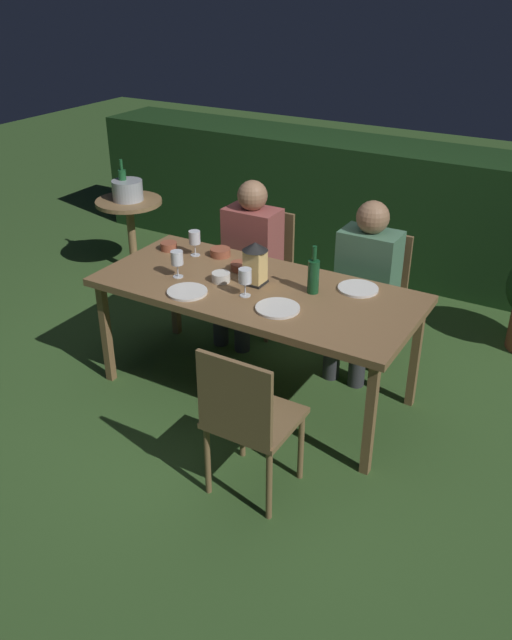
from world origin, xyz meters
The scene contains 22 objects.
ground_plane centered at (0.00, 0.00, 0.00)m, with size 16.00×16.00×0.00m, color #385B28.
dining_table centered at (0.00, 0.00, 0.69)m, with size 1.95×0.87×0.74m.
chair_side_left_b centered at (0.44, -0.83, 0.49)m, with size 0.42×0.40×0.87m.
chair_side_right_b centered at (0.44, 0.83, 0.49)m, with size 0.42×0.40×0.87m.
person_in_green centered at (0.44, 0.63, 0.64)m, with size 0.38×0.47×1.15m.
chair_side_right_a centered at (-0.44, 0.83, 0.49)m, with size 0.42×0.40×0.87m.
person_in_rust centered at (-0.44, 0.63, 0.64)m, with size 0.38×0.47×1.15m.
lantern_centerpiece centered at (-0.03, 0.04, 0.89)m, with size 0.15×0.15×0.27m.
green_bottle_on_table centered at (0.32, 0.11, 0.85)m, with size 0.07×0.07×0.29m.
wine_glass_a centered at (-0.59, 0.22, 0.86)m, with size 0.08×0.08×0.17m.
wine_glass_b centered at (-0.49, -0.12, 0.86)m, with size 0.08×0.08×0.17m.
wine_glass_c centered at (0.01, -0.13, 0.86)m, with size 0.08×0.08×0.17m.
plate_a centered at (-0.31, -0.27, 0.75)m, with size 0.24×0.24×0.01m, color white.
plate_b centered at (0.25, -0.19, 0.75)m, with size 0.25×0.25×0.01m, color white.
plate_c centered at (0.54, 0.27, 0.75)m, with size 0.24×0.24×0.01m, color white.
bowl_olives centered at (-0.22, -0.04, 0.77)m, with size 0.11×0.11×0.06m.
bowl_bread centered at (-0.80, 0.21, 0.77)m, with size 0.11×0.11×0.05m.
bowl_salad centered at (-0.44, 0.29, 0.77)m, with size 0.13×0.13×0.05m.
bowl_dip centered at (-0.21, 0.17, 0.77)m, with size 0.13×0.13×0.05m.
side_table centered at (-1.91, 1.09, 0.44)m, with size 0.57×0.57×0.66m.
ice_bucket centered at (-1.91, 1.09, 0.76)m, with size 0.26×0.26×0.34m.
hedge_backdrop centered at (0.00, 2.31, 0.55)m, with size 5.80×0.68×1.11m, color #193816.
Camera 1 is at (1.79, -3.04, 2.42)m, focal length 36.86 mm.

